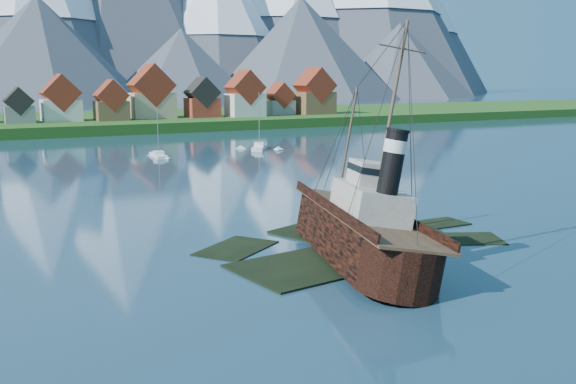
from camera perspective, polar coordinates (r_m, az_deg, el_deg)
name	(u,v)px	position (r m, az deg, el deg)	size (l,w,h in m)	color
ground	(350,252)	(60.37, 5.56, -5.30)	(1400.00, 1400.00, 0.00)	#1B394D
shoal	(353,248)	(63.14, 5.83, -4.94)	(31.71, 21.24, 1.14)	black
shore_bank	(61,127)	(221.40, -19.53, 5.46)	(600.00, 80.00, 3.20)	#143F12
seawall	(83,137)	(184.01, -17.75, 4.71)	(600.00, 2.50, 2.00)	#3F3D38
tugboat_wreck	(347,227)	(58.06, 5.26, -3.09)	(6.45, 27.81, 22.04)	black
sailboat_d	(259,148)	(144.40, -2.56, 3.93)	(7.25, 9.50, 13.25)	silver
sailboat_e	(159,156)	(133.02, -11.42, 3.16)	(3.03, 8.99, 10.24)	silver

